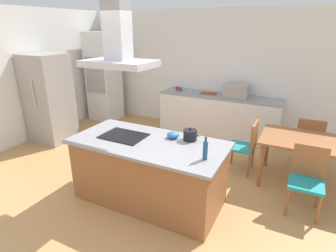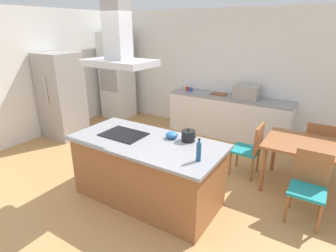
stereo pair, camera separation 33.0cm
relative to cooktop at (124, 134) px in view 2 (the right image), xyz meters
name	(u,v)px [view 2 (the right image)]	position (x,y,z in m)	size (l,w,h in m)	color
ground	(195,158)	(0.39, 1.50, -0.91)	(16.00, 16.00, 0.00)	tan
wall_back	(233,73)	(0.39, 3.25, 0.44)	(7.20, 0.10, 2.70)	white
wall_left	(47,73)	(-3.06, 1.00, 0.44)	(0.10, 8.80, 2.70)	white
kitchen_island	(147,170)	(0.39, 0.00, -0.45)	(2.08, 1.00, 0.90)	#995B33
cooktop	(124,134)	(0.00, 0.00, 0.00)	(0.60, 0.44, 0.01)	black
tea_kettle	(188,136)	(0.87, 0.29, 0.07)	(0.23, 0.18, 0.17)	black
olive_oil_bottle	(199,151)	(1.23, -0.15, 0.11)	(0.06, 0.06, 0.27)	navy
mixing_bowl	(172,135)	(0.63, 0.25, 0.04)	(0.17, 0.17, 0.09)	#2D6BB7
back_counter	(228,116)	(0.49, 2.88, -0.46)	(2.64, 0.62, 0.90)	silver
countertop_microwave	(247,92)	(0.85, 2.88, 0.13)	(0.50, 0.38, 0.28)	#9E9993
coffee_mug_red	(187,89)	(-0.56, 2.91, 0.04)	(0.08, 0.08, 0.09)	red
coffee_mug_blue	(191,89)	(-0.45, 2.89, 0.04)	(0.08, 0.08, 0.09)	#2D56B2
cutting_board	(219,94)	(0.22, 2.93, 0.00)	(0.34, 0.24, 0.02)	brown
wall_oven_stack	(117,76)	(-2.51, 2.65, 0.20)	(0.70, 0.66, 2.20)	silver
refrigerator	(62,96)	(-2.59, 0.96, 0.00)	(0.80, 0.73, 1.82)	#9E9993
dining_table	(317,151)	(2.33, 1.42, -0.24)	(1.40, 0.90, 0.75)	#995B33
chair_facing_back_wall	(319,145)	(2.33, 2.09, -0.40)	(0.42, 0.42, 0.89)	teal
chair_at_left_end	(251,147)	(1.42, 1.42, -0.40)	(0.42, 0.42, 0.89)	teal
chair_facing_island	(309,182)	(2.33, 0.76, -0.40)	(0.42, 0.42, 0.89)	teal
range_hood	(118,46)	(0.00, 0.00, 1.20)	(0.90, 0.55, 0.78)	#ADADB2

